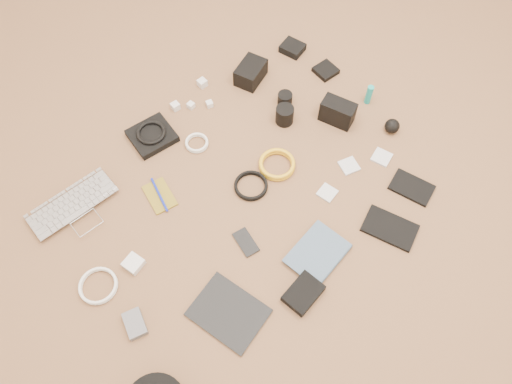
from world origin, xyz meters
TOP-DOWN VIEW (x-y plane):
  - laptop at (-0.52, 0.31)m, footprint 0.33×0.23m
  - headphone_pouch at (-0.12, 0.43)m, footprint 0.17×0.16m
  - headphones at (-0.12, 0.43)m, footprint 0.12×0.12m
  - charger_a at (0.03, 0.50)m, footprint 0.03×0.03m
  - charger_b at (0.09, 0.46)m, footprint 0.03×0.03m
  - charger_c at (0.19, 0.53)m, footprint 0.04×0.04m
  - charger_d at (0.15, 0.42)m, footprint 0.03×0.03m
  - dslr_camera at (0.38, 0.43)m, footprint 0.16×0.14m
  - lens_pouch at (0.62, 0.44)m, footprint 0.11×0.12m
  - notebook_olive at (-0.25, 0.19)m, footprint 0.11×0.15m
  - pen_blue at (-0.25, 0.19)m, footprint 0.04×0.15m
  - cable_white_a at (-0.00, 0.29)m, footprint 0.11×0.11m
  - lens_a at (0.34, 0.17)m, footprint 0.09×0.09m
  - lens_b at (0.40, 0.23)m, footprint 0.08×0.08m
  - card_reader at (0.65, 0.25)m, footprint 0.09×0.09m
  - power_brick at (-0.47, 0.02)m, footprint 0.07×0.07m
  - cable_white_b at (-0.60, 0.03)m, footprint 0.13×0.13m
  - cable_black at (0.04, 0.01)m, footprint 0.13×0.13m
  - cable_yellow at (0.17, 0.02)m, footprint 0.15×0.15m
  - flash at (0.51, 0.04)m, footprint 0.12×0.15m
  - lens_cleaner at (0.67, 0.03)m, footprint 0.03×0.03m
  - battery_charger at (-0.57, -0.16)m, footprint 0.08×0.10m
  - tablet at (-0.32, -0.32)m, footprint 0.24×0.27m
  - phone at (-0.12, -0.16)m, footprint 0.07×0.11m
  - filter_case_left at (0.24, -0.19)m, footprint 0.07×0.07m
  - filter_case_mid at (0.39, -0.16)m, footprint 0.08×0.08m
  - filter_case_right at (0.52, -0.21)m, footprint 0.09×0.09m
  - air_blower at (0.64, -0.14)m, footprint 0.07×0.07m
  - drive_case at (-0.09, -0.43)m, footprint 0.14×0.11m
  - paperback at (0.06, -0.43)m, footprint 0.23×0.19m
  - notebook_black_a at (0.32, -0.44)m, footprint 0.18×0.22m
  - notebook_black_b at (0.51, -0.37)m, footprint 0.15×0.18m

SIDE VIEW (x-z plane):
  - notebook_olive at x=-0.25m, z-range 0.00..0.01m
  - phone at x=-0.12m, z-range 0.00..0.01m
  - filter_case_left at x=0.24m, z-range 0.00..0.01m
  - filter_case_mid at x=0.39m, z-range 0.00..0.01m
  - filter_case_right at x=0.52m, z-range 0.00..0.01m
  - tablet at x=-0.32m, z-range 0.00..0.01m
  - cable_white_a at x=0.00m, z-range 0.00..0.01m
  - cable_white_b at x=-0.60m, z-range 0.00..0.01m
  - cable_black at x=0.04m, z-range 0.00..0.01m
  - notebook_black_b at x=0.51m, z-range 0.00..0.01m
  - notebook_black_a at x=0.32m, z-range 0.00..0.01m
  - cable_yellow at x=0.17m, z-range 0.00..0.02m
  - paperback at x=0.06m, z-range 0.00..0.02m
  - card_reader at x=0.65m, z-range 0.00..0.02m
  - charger_d at x=0.15m, z-range 0.00..0.02m
  - pen_blue at x=-0.25m, z-range 0.01..0.02m
  - charger_b at x=0.09m, z-range 0.00..0.02m
  - battery_charger at x=-0.57m, z-range 0.00..0.03m
  - laptop at x=-0.52m, z-range 0.00..0.03m
  - power_brick at x=-0.47m, z-range 0.00..0.03m
  - headphone_pouch at x=-0.12m, z-range 0.00..0.03m
  - charger_a at x=0.03m, z-range 0.00..0.03m
  - charger_c at x=0.19m, z-range 0.00..0.03m
  - drive_case at x=-0.09m, z-range 0.00..0.03m
  - lens_pouch at x=0.62m, z-range 0.00..0.03m
  - lens_b at x=0.40m, z-range 0.00..0.05m
  - air_blower at x=0.64m, z-range 0.00..0.06m
  - headphones at x=-0.12m, z-range 0.03..0.04m
  - lens_a at x=0.34m, z-range 0.00..0.08m
  - dslr_camera at x=0.38m, z-range 0.00..0.08m
  - lens_cleaner at x=0.67m, z-range 0.00..0.09m
  - flash at x=0.51m, z-range 0.00..0.10m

